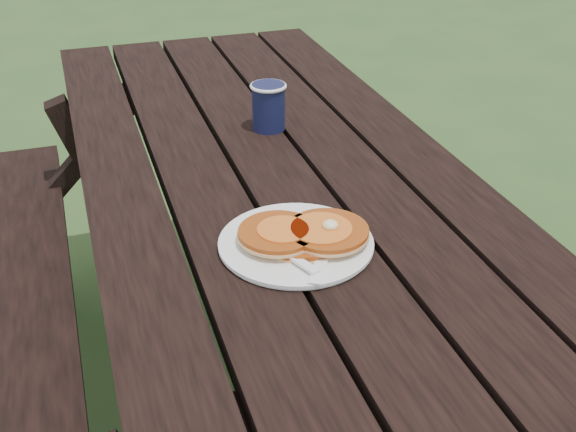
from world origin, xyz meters
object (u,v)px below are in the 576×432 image
object	(u,v)px
plate	(296,244)
coffee_cup	(269,104)
pancake_stack	(304,234)
picnic_table	(270,307)

from	to	relation	value
plate	coffee_cup	size ratio (longest dim) A/B	2.39
plate	pancake_stack	size ratio (longest dim) A/B	1.18
picnic_table	coffee_cup	size ratio (longest dim) A/B	17.15
pancake_stack	coffee_cup	bearing A→B (deg)	80.18
picnic_table	coffee_cup	xyz separation A→B (m)	(0.05, 0.15, 0.44)
picnic_table	coffee_cup	distance (m)	0.47
picnic_table	plate	xyz separation A→B (m)	(-0.05, -0.34, 0.39)
plate	picnic_table	bearing A→B (deg)	81.34
pancake_stack	plate	bearing A→B (deg)	160.59
pancake_stack	coffee_cup	size ratio (longest dim) A/B	2.03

